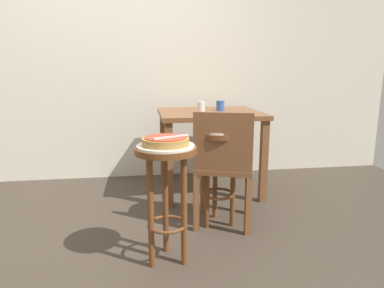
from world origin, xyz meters
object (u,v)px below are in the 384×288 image
cup_near_edge (201,107)px  serving_plate_middle (219,130)px  serving_plate_foreground (166,146)px  wooden_chair (224,164)px  stool_middle (219,158)px  dining_table (210,124)px  pizza_server_knife (171,137)px  cup_far_edge (220,106)px  pizza_foreground (166,141)px  pizza_middle (219,126)px  stool_foreground (166,180)px

cup_near_edge → serving_plate_middle: bearing=-88.3°
serving_plate_middle → cup_near_edge: bearing=91.7°
serving_plate_foreground → wooden_chair: bearing=43.2°
stool_middle → serving_plate_foreground: bearing=-132.3°
serving_plate_foreground → wooden_chair: wooden_chair is taller
serving_plate_foreground → stool_middle: 0.64m
dining_table → wooden_chair: 0.78m
serving_plate_foreground → serving_plate_middle: (0.41, 0.45, 0.00)m
pizza_server_knife → cup_far_edge: bearing=40.2°
dining_table → cup_near_edge: 0.21m
pizza_foreground → pizza_middle: bearing=47.7°
stool_middle → cup_near_edge: bearing=91.7°
pizza_server_knife → wooden_chair: bearing=21.3°
dining_table → cup_near_edge: cup_near_edge is taller
cup_near_edge → wooden_chair: size_ratio=0.11×
pizza_middle → cup_far_edge: (0.19, 0.78, 0.07)m
serving_plate_foreground → pizza_foreground: 0.03m
pizza_foreground → pizza_server_knife: bearing=-33.7°
dining_table → pizza_server_knife: bearing=-111.0°
dining_table → cup_near_edge: bearing=-138.6°
serving_plate_middle → pizza_server_knife: size_ratio=1.48×
dining_table → pizza_foreground: bearing=-112.6°
stool_foreground → cup_far_edge: size_ratio=7.60×
serving_plate_foreground → pizza_server_knife: bearing=-33.7°
stool_middle → dining_table: size_ratio=0.77×
stool_middle → pizza_middle: bearing=26.6°
cup_far_edge → pizza_middle: bearing=-103.6°
cup_near_edge → wooden_chair: 0.75m
serving_plate_middle → dining_table: size_ratio=0.36×
serving_plate_middle → cup_far_edge: cup_far_edge is taller
stool_middle → pizza_middle: pizza_middle is taller
pizza_foreground → stool_middle: size_ratio=0.38×
stool_foreground → stool_middle: bearing=47.7°
stool_foreground → stool_middle: same height
wooden_chair → stool_foreground: bearing=-136.8°
pizza_foreground → pizza_server_knife: pizza_server_knife is taller
wooden_chair → pizza_middle: bearing=126.8°
stool_foreground → serving_plate_middle: bearing=47.7°
cup_far_edge → stool_foreground: bearing=-116.0°
pizza_middle → wooden_chair: size_ratio=0.29×
serving_plate_middle → pizza_server_knife: (-0.38, -0.47, 0.06)m
pizza_foreground → pizza_middle: (0.41, 0.45, 0.00)m
dining_table → wooden_chair: (-0.05, -0.76, -0.17)m
serving_plate_foreground → pizza_server_knife: pizza_server_knife is taller
pizza_foreground → wooden_chair: wooden_chair is taller
dining_table → cup_far_edge: 0.21m
serving_plate_foreground → cup_far_edge: cup_far_edge is taller
stool_middle → cup_far_edge: bearing=76.4°
serving_plate_middle → cup_near_edge: cup_near_edge is taller
serving_plate_foreground → wooden_chair: 0.65m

